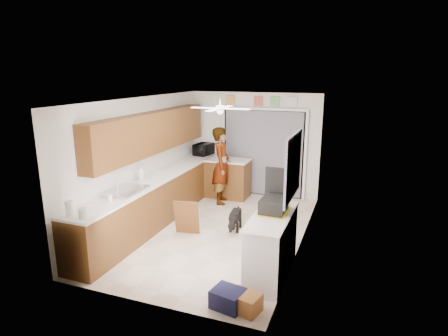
% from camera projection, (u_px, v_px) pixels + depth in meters
% --- Properties ---
extents(floor, '(5.00, 5.00, 0.00)m').
position_uv_depth(floor, '(217.00, 231.00, 7.21)').
color(floor, beige).
rests_on(floor, ground).
extents(ceiling, '(5.00, 5.00, 0.00)m').
position_uv_depth(ceiling, '(216.00, 99.00, 6.59)').
color(ceiling, white).
rests_on(ceiling, ground).
extents(wall_back, '(3.20, 0.00, 3.20)m').
position_uv_depth(wall_back, '(254.00, 144.00, 9.17)').
color(wall_back, silver).
rests_on(wall_back, ground).
extents(wall_front, '(3.20, 0.00, 3.20)m').
position_uv_depth(wall_front, '(142.00, 215.00, 4.63)').
color(wall_front, silver).
rests_on(wall_front, ground).
extents(wall_left, '(0.00, 5.00, 5.00)m').
position_uv_depth(wall_left, '(142.00, 161.00, 7.44)').
color(wall_left, silver).
rests_on(wall_left, ground).
extents(wall_right, '(0.00, 5.00, 5.00)m').
position_uv_depth(wall_right, '(304.00, 176.00, 6.36)').
color(wall_right, silver).
rests_on(wall_right, ground).
extents(left_base_cabinets, '(0.60, 4.80, 0.90)m').
position_uv_depth(left_base_cabinets, '(157.00, 201.00, 7.53)').
color(left_base_cabinets, brown).
rests_on(left_base_cabinets, floor).
extents(left_countertop, '(0.62, 4.80, 0.04)m').
position_uv_depth(left_countertop, '(156.00, 178.00, 7.41)').
color(left_countertop, white).
rests_on(left_countertop, left_base_cabinets).
extents(upper_cabinets, '(0.32, 4.00, 0.80)m').
position_uv_depth(upper_cabinets, '(153.00, 132.00, 7.43)').
color(upper_cabinets, brown).
rests_on(upper_cabinets, wall_left).
extents(sink_basin, '(0.50, 0.76, 0.06)m').
position_uv_depth(sink_basin, '(127.00, 191.00, 6.50)').
color(sink_basin, silver).
rests_on(sink_basin, left_countertop).
extents(faucet, '(0.03, 0.03, 0.22)m').
position_uv_depth(faucet, '(117.00, 185.00, 6.54)').
color(faucet, silver).
rests_on(faucet, left_countertop).
extents(peninsula_base, '(1.00, 0.60, 0.90)m').
position_uv_depth(peninsula_base, '(228.00, 179.00, 9.08)').
color(peninsula_base, brown).
rests_on(peninsula_base, floor).
extents(peninsula_top, '(1.04, 0.64, 0.04)m').
position_uv_depth(peninsula_top, '(228.00, 160.00, 8.96)').
color(peninsula_top, white).
rests_on(peninsula_top, peninsula_base).
extents(back_opening_recess, '(2.00, 0.06, 2.10)m').
position_uv_depth(back_opening_recess, '(263.00, 153.00, 9.11)').
color(back_opening_recess, black).
rests_on(back_opening_recess, wall_back).
extents(curtain_panel, '(1.90, 0.03, 2.05)m').
position_uv_depth(curtain_panel, '(263.00, 153.00, 9.07)').
color(curtain_panel, gray).
rests_on(curtain_panel, wall_back).
extents(door_trim_left, '(0.06, 0.04, 2.10)m').
position_uv_depth(door_trim_left, '(224.00, 150.00, 9.42)').
color(door_trim_left, white).
rests_on(door_trim_left, wall_back).
extents(door_trim_right, '(0.06, 0.04, 2.10)m').
position_uv_depth(door_trim_right, '(305.00, 157.00, 8.73)').
color(door_trim_right, white).
rests_on(door_trim_right, wall_back).
extents(door_trim_head, '(2.10, 0.04, 0.06)m').
position_uv_depth(door_trim_head, '(264.00, 109.00, 8.81)').
color(door_trim_head, white).
rests_on(door_trim_head, wall_back).
extents(header_frame_0, '(0.22, 0.02, 0.22)m').
position_uv_depth(header_frame_0, '(231.00, 100.00, 9.08)').
color(header_frame_0, gold).
rests_on(header_frame_0, wall_back).
extents(header_frame_2, '(0.22, 0.02, 0.22)m').
position_uv_depth(header_frame_2, '(258.00, 101.00, 8.85)').
color(header_frame_2, '#B95445').
rests_on(header_frame_2, wall_back).
extents(header_frame_3, '(0.22, 0.02, 0.22)m').
position_uv_depth(header_frame_3, '(275.00, 101.00, 8.71)').
color(header_frame_3, '#65AF64').
rests_on(header_frame_3, wall_back).
extents(header_frame_4, '(0.22, 0.02, 0.22)m').
position_uv_depth(header_frame_4, '(292.00, 102.00, 8.58)').
color(header_frame_4, silver).
rests_on(header_frame_4, wall_back).
extents(route66_sign, '(0.22, 0.02, 0.26)m').
position_uv_depth(route66_sign, '(217.00, 100.00, 9.20)').
color(route66_sign, silver).
rests_on(route66_sign, wall_back).
extents(right_counter_base, '(0.50, 1.40, 0.90)m').
position_uv_depth(right_counter_base, '(272.00, 247.00, 5.55)').
color(right_counter_base, white).
rests_on(right_counter_base, floor).
extents(right_counter_top, '(0.54, 1.44, 0.04)m').
position_uv_depth(right_counter_top, '(272.00, 217.00, 5.44)').
color(right_counter_top, white).
rests_on(right_counter_top, right_counter_base).
extents(abstract_painting, '(0.03, 1.15, 0.95)m').
position_uv_depth(abstract_painting, '(293.00, 166.00, 5.36)').
color(abstract_painting, '#EA5677').
rests_on(abstract_painting, wall_right).
extents(ceiling_fan, '(1.14, 1.14, 0.24)m').
position_uv_depth(ceiling_fan, '(220.00, 108.00, 6.81)').
color(ceiling_fan, white).
rests_on(ceiling_fan, ceiling).
extents(microwave, '(0.42, 0.56, 0.29)m').
position_uv_depth(microwave, '(204.00, 149.00, 9.40)').
color(microwave, black).
rests_on(microwave, left_countertop).
extents(soap_bottle, '(0.13, 0.13, 0.31)m').
position_uv_depth(soap_bottle, '(141.00, 172.00, 7.19)').
color(soap_bottle, silver).
rests_on(soap_bottle, left_countertop).
extents(jar_a, '(0.13, 0.13, 0.16)m').
position_uv_depth(jar_a, '(82.00, 213.00, 5.30)').
color(jar_a, silver).
rests_on(jar_a, left_countertop).
extents(jar_b, '(0.09, 0.09, 0.11)m').
position_uv_depth(jar_b, '(110.00, 198.00, 6.02)').
color(jar_b, silver).
rests_on(jar_b, left_countertop).
extents(paper_towel_roll, '(0.11, 0.11, 0.24)m').
position_uv_depth(paper_towel_roll, '(69.00, 209.00, 5.37)').
color(paper_towel_roll, white).
rests_on(paper_towel_roll, left_countertop).
extents(suitcase, '(0.37, 0.49, 0.21)m').
position_uv_depth(suitcase, '(274.00, 205.00, 5.58)').
color(suitcase, black).
rests_on(suitcase, right_counter_top).
extents(suitcase_rim, '(0.45, 0.59, 0.02)m').
position_uv_depth(suitcase_rim, '(273.00, 212.00, 5.60)').
color(suitcase_rim, yellow).
rests_on(suitcase_rim, suitcase).
extents(suitcase_lid, '(0.42, 0.04, 0.50)m').
position_uv_depth(suitcase_lid, '(278.00, 183.00, 5.78)').
color(suitcase_lid, black).
rests_on(suitcase_lid, suitcase).
extents(cardboard_box, '(0.45, 0.38, 0.24)m').
position_uv_depth(cardboard_box, '(245.00, 302.00, 4.76)').
color(cardboard_box, '#B36E38').
rests_on(cardboard_box, floor).
extents(navy_crate, '(0.46, 0.41, 0.25)m').
position_uv_depth(navy_crate, '(228.00, 298.00, 4.83)').
color(navy_crate, black).
rests_on(navy_crate, floor).
extents(cabinet_door_panel, '(0.48, 0.25, 0.68)m').
position_uv_depth(cabinet_door_panel, '(186.00, 217.00, 6.96)').
color(cabinet_door_panel, brown).
rests_on(cabinet_door_panel, floor).
extents(man, '(0.56, 0.73, 1.77)m').
position_uv_depth(man, '(222.00, 166.00, 8.56)').
color(man, white).
rests_on(man, floor).
extents(dog, '(0.29, 0.57, 0.43)m').
position_uv_depth(dog, '(235.00, 219.00, 7.19)').
color(dog, black).
rests_on(dog, floor).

